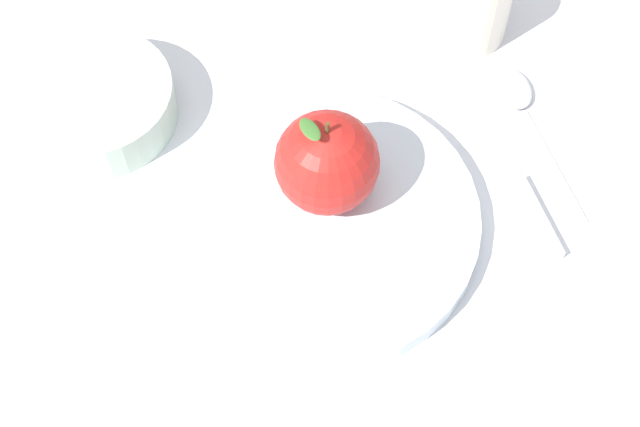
{
  "coord_description": "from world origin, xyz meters",
  "views": [
    {
      "loc": [
        0.12,
        0.37,
        0.66
      ],
      "look_at": [
        0.01,
        0.01,
        0.02
      ],
      "focal_mm": 52.53,
      "sensor_mm": 36.0,
      "label": 1
    }
  ],
  "objects_px": {
    "apple": "(323,163)",
    "dinner_plate": "(320,219)",
    "side_bowl": "(96,100)",
    "knife": "(511,173)",
    "spoon": "(519,104)"
  },
  "relations": [
    {
      "from": "apple",
      "to": "dinner_plate",
      "type": "bearing_deg",
      "value": 67.09
    },
    {
      "from": "dinner_plate",
      "to": "spoon",
      "type": "bearing_deg",
      "value": -161.92
    },
    {
      "from": "dinner_plate",
      "to": "side_bowl",
      "type": "relative_size",
      "value": 1.91
    },
    {
      "from": "knife",
      "to": "spoon",
      "type": "relative_size",
      "value": 1.26
    },
    {
      "from": "apple",
      "to": "knife",
      "type": "relative_size",
      "value": 0.43
    },
    {
      "from": "dinner_plate",
      "to": "side_bowl",
      "type": "distance_m",
      "value": 0.22
    },
    {
      "from": "apple",
      "to": "spoon",
      "type": "relative_size",
      "value": 0.55
    },
    {
      "from": "side_bowl",
      "to": "knife",
      "type": "xyz_separation_m",
      "value": [
        -0.32,
        0.16,
        -0.02
      ]
    },
    {
      "from": "side_bowl",
      "to": "spoon",
      "type": "bearing_deg",
      "value": 165.13
    },
    {
      "from": "apple",
      "to": "spoon",
      "type": "height_order",
      "value": "apple"
    },
    {
      "from": "side_bowl",
      "to": "spoon",
      "type": "xyz_separation_m",
      "value": [
        -0.35,
        0.09,
        -0.02
      ]
    },
    {
      "from": "dinner_plate",
      "to": "apple",
      "type": "distance_m",
      "value": 0.05
    },
    {
      "from": "side_bowl",
      "to": "knife",
      "type": "height_order",
      "value": "side_bowl"
    },
    {
      "from": "dinner_plate",
      "to": "side_bowl",
      "type": "height_order",
      "value": "side_bowl"
    },
    {
      "from": "apple",
      "to": "knife",
      "type": "bearing_deg",
      "value": 173.79
    }
  ]
}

